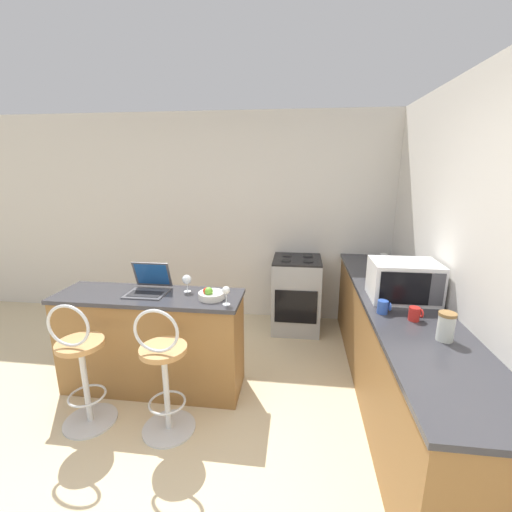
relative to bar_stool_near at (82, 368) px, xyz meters
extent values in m
plane|color=beige|center=(0.74, -0.38, -0.48)|extent=(20.00, 20.00, 0.00)
cube|color=silver|center=(0.74, 2.22, 0.82)|extent=(12.00, 0.06, 2.60)
cube|color=olive|center=(0.32, 0.52, -0.06)|extent=(1.57, 0.47, 0.86)
cube|color=#333338|center=(0.32, 0.52, 0.39)|extent=(1.60, 0.50, 0.03)
cube|color=olive|center=(2.43, 0.65, -0.06)|extent=(0.60, 3.07, 0.86)
cube|color=#333338|center=(2.43, 0.65, 0.39)|extent=(0.63, 3.10, 0.03)
cylinder|color=silver|center=(0.00, 0.02, -0.48)|extent=(0.40, 0.40, 0.02)
cylinder|color=silver|center=(0.00, 0.02, -0.15)|extent=(0.04, 0.04, 0.65)
torus|color=silver|center=(0.00, 0.02, -0.25)|extent=(0.28, 0.28, 0.02)
cylinder|color=#B7844C|center=(0.00, 0.02, 0.19)|extent=(0.34, 0.34, 0.04)
torus|color=silver|center=(0.00, -0.08, 0.38)|extent=(0.32, 0.02, 0.32)
cylinder|color=silver|center=(0.64, 0.02, -0.48)|extent=(0.40, 0.40, 0.02)
cylinder|color=silver|center=(0.64, 0.02, -0.15)|extent=(0.04, 0.04, 0.65)
torus|color=silver|center=(0.64, 0.02, -0.25)|extent=(0.28, 0.28, 0.02)
cylinder|color=#B7844C|center=(0.64, 0.02, 0.19)|extent=(0.34, 0.34, 0.04)
torus|color=silver|center=(0.64, -0.08, 0.38)|extent=(0.32, 0.02, 0.32)
cube|color=#47474C|center=(0.31, 0.52, 0.41)|extent=(0.33, 0.26, 0.01)
cube|color=black|center=(0.31, 0.50, 0.42)|extent=(0.28, 0.14, 0.00)
cube|color=#47474C|center=(0.31, 0.66, 0.54)|extent=(0.33, 0.09, 0.24)
cube|color=#19478C|center=(0.31, 0.65, 0.54)|extent=(0.29, 0.07, 0.20)
cube|color=white|center=(2.44, 0.68, 0.57)|extent=(0.52, 0.39, 0.32)
cube|color=black|center=(2.39, 0.49, 0.57)|extent=(0.36, 0.01, 0.25)
cube|color=#4C4C51|center=(2.62, 0.49, 0.57)|extent=(0.10, 0.01, 0.25)
cube|color=#9EA3A8|center=(2.45, 1.21, 0.50)|extent=(0.18, 0.31, 0.19)
cube|color=black|center=(2.41, 1.21, 0.60)|extent=(0.04, 0.22, 0.00)
cube|color=black|center=(2.49, 1.21, 0.60)|extent=(0.04, 0.22, 0.00)
cube|color=black|center=(2.35, 1.21, 0.54)|extent=(0.02, 0.02, 0.02)
cube|color=#9EA3A8|center=(1.57, 1.87, -0.05)|extent=(0.57, 0.60, 0.87)
cube|color=black|center=(1.57, 1.57, -0.08)|extent=(0.48, 0.01, 0.39)
cube|color=black|center=(1.57, 1.87, 0.40)|extent=(0.57, 0.60, 0.02)
cylinder|color=black|center=(1.45, 1.75, 0.41)|extent=(0.11, 0.11, 0.01)
cylinder|color=black|center=(1.70, 1.75, 0.41)|extent=(0.11, 0.11, 0.01)
cylinder|color=black|center=(1.45, 1.99, 0.41)|extent=(0.11, 0.11, 0.01)
cylinder|color=black|center=(1.70, 1.99, 0.41)|extent=(0.11, 0.11, 0.01)
cylinder|color=silver|center=(0.63, 0.62, 0.41)|extent=(0.06, 0.06, 0.00)
cylinder|color=silver|center=(0.63, 0.62, 0.45)|extent=(0.01, 0.01, 0.07)
sphere|color=silver|center=(0.63, 0.62, 0.52)|extent=(0.08, 0.08, 0.08)
cylinder|color=white|center=(2.55, 1.85, 0.45)|extent=(0.09, 0.09, 0.09)
torus|color=white|center=(2.61, 1.85, 0.46)|extent=(0.01, 0.06, 0.06)
cylinder|color=silver|center=(1.03, 0.38, 0.41)|extent=(0.06, 0.06, 0.00)
cylinder|color=silver|center=(1.03, 0.38, 0.46)|extent=(0.01, 0.01, 0.09)
sphere|color=silver|center=(1.03, 0.38, 0.53)|extent=(0.06, 0.06, 0.06)
cylinder|color=#2D51AD|center=(2.21, 0.37, 0.46)|extent=(0.08, 0.08, 0.10)
torus|color=#2D51AD|center=(2.26, 0.37, 0.46)|extent=(0.01, 0.06, 0.06)
cylinder|color=silver|center=(0.88, 0.49, 0.43)|extent=(0.21, 0.21, 0.05)
sphere|color=red|center=(0.85, 0.47, 0.48)|extent=(0.06, 0.06, 0.06)
sphere|color=orange|center=(0.85, 0.47, 0.48)|extent=(0.06, 0.06, 0.06)
sphere|color=#66B233|center=(0.87, 0.46, 0.48)|extent=(0.07, 0.07, 0.07)
cylinder|color=silver|center=(2.50, -0.01, 0.49)|extent=(0.10, 0.10, 0.16)
cylinder|color=olive|center=(2.50, -0.01, 0.58)|extent=(0.11, 0.11, 0.02)
cylinder|color=red|center=(2.40, 0.27, 0.46)|extent=(0.08, 0.08, 0.10)
torus|color=red|center=(2.45, 0.27, 0.46)|extent=(0.01, 0.06, 0.06)
camera|label=1|loc=(1.58, -2.08, 1.45)|focal=24.00mm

